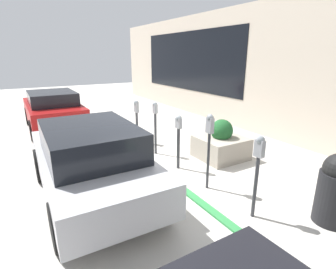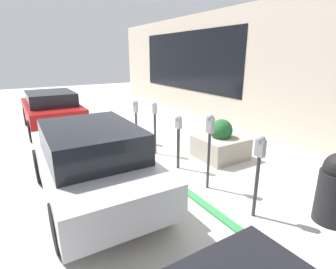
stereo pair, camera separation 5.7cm
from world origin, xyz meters
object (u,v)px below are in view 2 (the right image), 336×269
(parking_meter_fourth, at_px, (155,121))
(parked_car_rear, at_px, (52,109))
(parking_meter_middle, at_px, (178,134))
(parked_car_middle, at_px, (91,160))
(parking_meter_nearest, at_px, (259,162))
(parking_meter_second, at_px, (210,137))
(parking_meter_farthest, at_px, (136,114))
(planter_box, at_px, (221,144))
(trash_bin, at_px, (336,188))

(parking_meter_fourth, relative_size, parked_car_rear, 0.38)
(parking_meter_middle, xyz_separation_m, parked_car_middle, (-0.31, 2.17, -0.09))
(parking_meter_nearest, distance_m, parking_meter_middle, 2.36)
(parking_meter_nearest, height_order, parked_car_middle, parked_car_middle)
(parking_meter_nearest, height_order, parked_car_rear, parking_meter_nearest)
(parking_meter_second, height_order, parking_meter_middle, parking_meter_second)
(parking_meter_fourth, relative_size, parking_meter_farthest, 1.10)
(parking_meter_middle, relative_size, planter_box, 1.12)
(parking_meter_farthest, bearing_deg, planter_box, -149.59)
(parking_meter_second, distance_m, parked_car_rear, 6.84)
(parking_meter_second, relative_size, planter_box, 1.32)
(parked_car_middle, relative_size, trash_bin, 3.32)
(parking_meter_farthest, distance_m, trash_bin, 5.61)
(parked_car_middle, distance_m, trash_bin, 4.27)
(parking_meter_second, bearing_deg, parked_car_middle, 68.59)
(parking_meter_middle, height_order, parked_car_middle, parked_car_middle)
(parked_car_middle, xyz_separation_m, trash_bin, (-2.82, -3.20, -0.18))
(parked_car_rear, bearing_deg, parking_meter_second, -162.85)
(parking_meter_second, bearing_deg, parking_meter_farthest, 0.31)
(parking_meter_middle, height_order, planter_box, parking_meter_middle)
(planter_box, bearing_deg, parking_meter_farthest, 30.41)
(parking_meter_fourth, height_order, parked_car_middle, same)
(parked_car_middle, xyz_separation_m, parked_car_rear, (5.67, -0.09, -0.02))
(parking_meter_middle, xyz_separation_m, planter_box, (-0.00, -1.36, -0.49))
(parked_car_rear, xyz_separation_m, trash_bin, (-8.48, -3.11, -0.15))
(parked_car_middle, bearing_deg, parking_meter_fourth, -55.00)
(parking_meter_second, relative_size, parked_car_middle, 0.39)
(parking_meter_second, relative_size, trash_bin, 1.31)
(planter_box, relative_size, parked_car_rear, 0.31)
(parked_car_rear, bearing_deg, parking_meter_farthest, -145.99)
(parking_meter_fourth, xyz_separation_m, parked_car_rear, (4.18, 2.07, -0.18))
(parking_meter_second, xyz_separation_m, parking_meter_farthest, (3.53, 0.02, -0.21))
(parking_meter_second, bearing_deg, trash_bin, -152.16)
(parking_meter_middle, relative_size, trash_bin, 1.11)
(parking_meter_nearest, bearing_deg, trash_bin, -127.76)
(parked_car_middle, bearing_deg, parking_meter_nearest, -132.31)
(parking_meter_fourth, bearing_deg, planter_box, -130.64)
(parking_meter_nearest, height_order, parking_meter_farthest, parking_meter_nearest)
(parking_meter_farthest, height_order, parked_car_rear, parked_car_rear)
(parking_meter_fourth, xyz_separation_m, parking_meter_farthest, (1.20, 0.03, -0.02))
(trash_bin, bearing_deg, parking_meter_second, 27.84)
(parking_meter_middle, distance_m, parking_meter_farthest, 2.37)
(parked_car_middle, height_order, trash_bin, parked_car_middle)
(parking_meter_middle, xyz_separation_m, parking_meter_fourth, (1.17, 0.01, 0.06))
(parking_meter_nearest, xyz_separation_m, parked_car_middle, (2.05, 2.20, -0.23))
(parking_meter_farthest, bearing_deg, parked_car_middle, 141.47)
(parking_meter_fourth, distance_m, parking_meter_farthest, 1.20)
(parking_meter_nearest, relative_size, parking_meter_middle, 1.09)
(parking_meter_middle, relative_size, parked_car_rear, 0.35)
(parking_meter_fourth, height_order, parking_meter_farthest, parking_meter_fourth)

